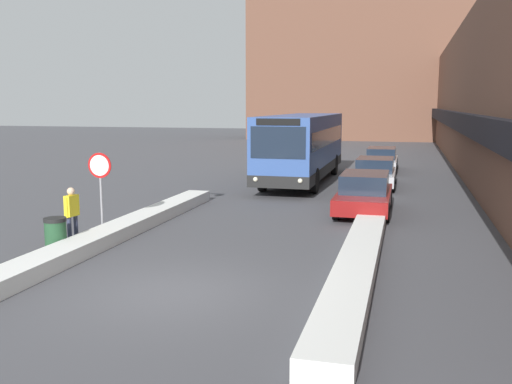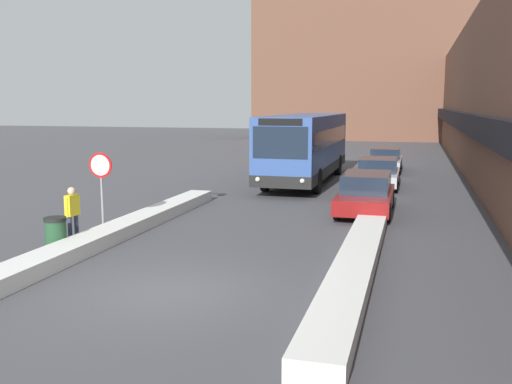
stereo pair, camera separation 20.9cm
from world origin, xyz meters
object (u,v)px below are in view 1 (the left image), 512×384
object	(u,v)px
parked_car_back	(381,159)
pedestrian	(72,210)
city_bus	(303,146)
stop_sign	(100,175)
trash_bin	(56,235)
parked_car_front	(364,193)
parked_car_middle	(375,172)

from	to	relation	value
parked_car_back	pedestrian	xyz separation A→B (m)	(-7.66, -20.38, 0.26)
city_bus	stop_sign	distance (m)	13.75
parked_car_back	pedestrian	size ratio (longest dim) A/B	3.04
city_bus	trash_bin	world-z (taller)	city_bus
pedestrian	city_bus	bearing A→B (deg)	-9.44
trash_bin	parked_car_back	bearing A→B (deg)	70.67
parked_car_front	parked_car_middle	xyz separation A→B (m)	(0.00, 6.79, -0.03)
parked_car_front	pedestrian	xyz separation A→B (m)	(-7.66, -6.80, 0.23)
parked_car_middle	parked_car_back	xyz separation A→B (m)	(0.00, 6.78, 0.00)
stop_sign	pedestrian	world-z (taller)	stop_sign
pedestrian	trash_bin	bearing A→B (deg)	-165.82
city_bus	parked_car_back	size ratio (longest dim) A/B	2.36
parked_car_middle	stop_sign	distance (m)	14.46
city_bus	parked_car_front	bearing A→B (deg)	-64.43
parked_car_front	stop_sign	world-z (taller)	stop_sign
parked_car_middle	pedestrian	world-z (taller)	pedestrian
parked_car_middle	parked_car_back	distance (m)	6.78
parked_car_front	trash_bin	bearing A→B (deg)	-133.77
stop_sign	trash_bin	bearing A→B (deg)	-91.57
pedestrian	parked_car_back	bearing A→B (deg)	-14.61
pedestrian	parked_car_front	bearing A→B (deg)	-42.39
parked_car_back	stop_sign	world-z (taller)	stop_sign
parked_car_back	city_bus	bearing A→B (deg)	-121.81
parked_car_back	pedestrian	bearing A→B (deg)	-110.60
parked_car_back	parked_car_middle	bearing A→B (deg)	-90.00
city_bus	parked_car_middle	distance (m)	3.93
pedestrian	trash_bin	xyz separation A→B (m)	(0.15, -1.04, -0.49)
parked_car_front	trash_bin	distance (m)	10.86
city_bus	pedestrian	bearing A→B (deg)	-105.44
city_bus	trash_bin	xyz separation A→B (m)	(-3.85, -15.50, -1.37)
parked_car_middle	trash_bin	size ratio (longest dim) A/B	4.73
pedestrian	trash_bin	distance (m)	1.16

